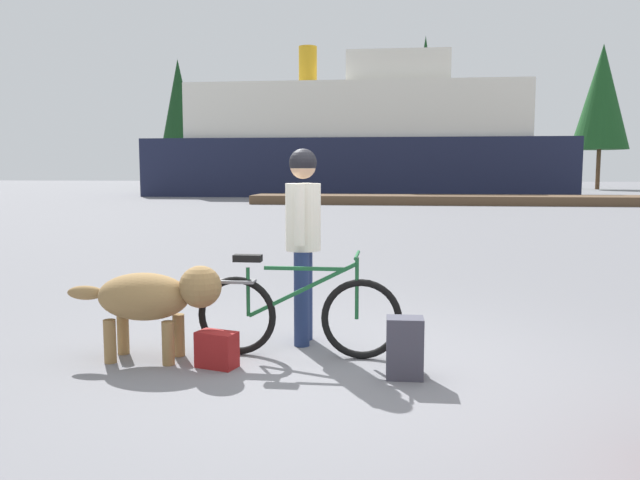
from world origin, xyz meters
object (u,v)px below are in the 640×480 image
dog (154,297)px  handbag_pannier (217,350)px  backpack (405,348)px  person_cyclist (303,226)px  bicycle (297,314)px  sailboat_moored (426,188)px  ferry_boat (358,143)px

dog → handbag_pannier: dog is taller
dog → backpack: size_ratio=2.83×
person_cyclist → handbag_pannier: size_ratio=5.55×
backpack → dog: bearing=173.7°
bicycle → handbag_pannier: 0.73m
person_cyclist → backpack: 1.53m
dog → sailboat_moored: sailboat_moored is taller
bicycle → sailboat_moored: sailboat_moored is taller
bicycle → handbag_pannier: size_ratio=5.46×
ferry_boat → sailboat_moored: 5.03m
dog → sailboat_moored: (3.80, 32.93, -0.05)m
bicycle → dog: (-1.16, -0.22, 0.16)m
sailboat_moored → person_cyclist: bearing=-94.7°
handbag_pannier → sailboat_moored: (3.23, 33.07, 0.33)m
dog → handbag_pannier: 0.70m
ferry_boat → sailboat_moored: (4.11, -1.09, -2.69)m
backpack → ferry_boat: 34.46m
handbag_pannier → person_cyclist: bearing=54.1°
person_cyclist → ferry_boat: ferry_boat is taller
bicycle → person_cyclist: bearing=90.8°
dog → handbag_pannier: (0.57, -0.14, -0.39)m
handbag_pannier → sailboat_moored: sailboat_moored is taller
bicycle → dog: 1.20m
backpack → bicycle: bearing=153.4°
dog → ferry_boat: ferry_boat is taller
bicycle → sailboat_moored: 32.81m
bicycle → dog: bicycle is taller
bicycle → backpack: bicycle is taller
bicycle → backpack: bearing=-26.6°
bicycle → backpack: size_ratio=3.71×
handbag_pannier → ferry_boat: bearing=91.5°
backpack → sailboat_moored: bearing=87.0°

